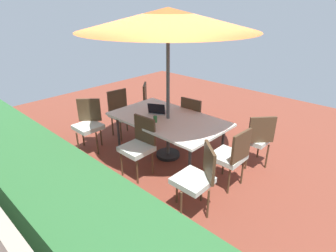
# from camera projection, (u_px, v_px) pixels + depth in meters

# --- Properties ---
(ground_plane) EXTENTS (10.00, 10.00, 0.02)m
(ground_plane) POSITION_uv_depth(u_px,v_px,m) (168.00, 156.00, 5.18)
(ground_plane) COLOR brown
(hedge_row) EXTENTS (6.30, 0.99, 0.90)m
(hedge_row) POSITION_uv_depth(u_px,v_px,m) (46.00, 192.00, 3.47)
(hedge_row) COLOR #2D6633
(hedge_row) RESTS_ON ground_plane
(dining_table) EXTENTS (2.06, 1.22, 0.77)m
(dining_table) POSITION_uv_depth(u_px,v_px,m) (168.00, 120.00, 4.88)
(dining_table) COLOR silver
(dining_table) RESTS_ON ground_plane
(patio_umbrella) EXTENTS (2.84, 2.84, 2.59)m
(patio_umbrella) POSITION_uv_depth(u_px,v_px,m) (168.00, 20.00, 4.18)
(patio_umbrella) COLOR #4C4C4C
(patio_umbrella) RESTS_ON ground_plane
(chair_west) EXTENTS (0.47, 0.46, 0.98)m
(chair_west) POSITION_uv_depth(u_px,v_px,m) (231.00, 155.00, 4.12)
(chair_west) COLOR silver
(chair_west) RESTS_ON ground_plane
(chair_northwest) EXTENTS (0.58, 0.59, 0.98)m
(chair_northwest) POSITION_uv_depth(u_px,v_px,m) (197.00, 176.00, 3.61)
(chair_northwest) COLOR silver
(chair_northwest) RESTS_ON ground_plane
(chair_southwest) EXTENTS (0.59, 0.59, 0.98)m
(chair_southwest) POSITION_uv_depth(u_px,v_px,m) (257.00, 137.00, 4.67)
(chair_southwest) COLOR silver
(chair_southwest) RESTS_ON ground_plane
(chair_north) EXTENTS (0.46, 0.47, 0.98)m
(chair_north) POSITION_uv_depth(u_px,v_px,m) (139.00, 144.00, 4.43)
(chair_north) COLOR silver
(chair_north) RESTS_ON ground_plane
(chair_southeast) EXTENTS (0.59, 0.59, 0.98)m
(chair_southeast) POSITION_uv_depth(u_px,v_px,m) (152.00, 102.00, 6.29)
(chair_southeast) COLOR silver
(chair_southeast) RESTS_ON ground_plane
(chair_east) EXTENTS (0.49, 0.48, 0.98)m
(chair_east) POSITION_uv_depth(u_px,v_px,m) (121.00, 111.00, 5.77)
(chair_east) COLOR silver
(chair_east) RESTS_ON ground_plane
(chair_south) EXTENTS (0.47, 0.48, 0.98)m
(chair_south) POSITION_uv_depth(u_px,v_px,m) (194.00, 117.00, 5.46)
(chair_south) COLOR silver
(chair_south) RESTS_ON ground_plane
(chair_northeast) EXTENTS (0.59, 0.59, 0.98)m
(chair_northeast) POSITION_uv_depth(u_px,v_px,m) (89.00, 123.00, 5.23)
(chair_northeast) COLOR silver
(chair_northeast) RESTS_ON ground_plane
(laptop) EXTENTS (0.40, 0.37, 0.21)m
(laptop) POSITION_uv_depth(u_px,v_px,m) (158.00, 111.00, 5.04)
(laptop) COLOR gray
(laptop) RESTS_ON dining_table
(cup) EXTENTS (0.06, 0.06, 0.11)m
(cup) POSITION_uv_depth(u_px,v_px,m) (155.00, 119.00, 4.67)
(cup) COLOR #286B33
(cup) RESTS_ON dining_table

